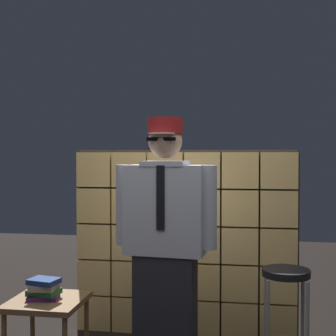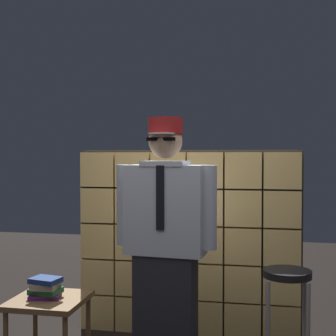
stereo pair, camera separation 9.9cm
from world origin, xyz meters
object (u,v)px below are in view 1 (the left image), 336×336
(bar_stool, at_px, (286,296))
(side_table, at_px, (47,308))
(book_stack, at_px, (44,289))
(standing_person, at_px, (165,243))

(bar_stool, bearing_deg, side_table, -172.89)
(bar_stool, xyz_separation_m, side_table, (-1.71, -0.21, -0.11))
(side_table, xyz_separation_m, book_stack, (-0.02, -0.01, 0.15))
(bar_stool, distance_m, side_table, 1.72)
(bar_stool, xyz_separation_m, book_stack, (-1.73, -0.22, 0.04))
(side_table, bearing_deg, standing_person, 2.11)
(standing_person, relative_size, side_table, 3.46)
(bar_stool, height_order, side_table, bar_stool)
(standing_person, xyz_separation_m, bar_stool, (0.84, 0.18, -0.39))
(bar_stool, distance_m, book_stack, 1.74)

